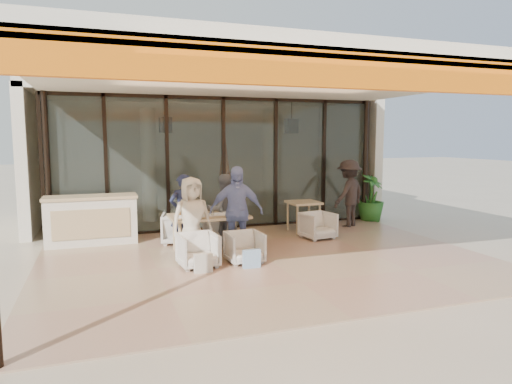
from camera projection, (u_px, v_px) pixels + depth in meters
ground at (267, 260)px, 8.39m from camera, size 70.00×70.00×0.00m
terrace_floor at (267, 259)px, 8.39m from camera, size 8.00×6.00×0.01m
terrace_structure at (273, 78)px, 7.75m from camera, size 8.00×6.00×3.40m
glass_storefront at (223, 164)px, 11.01m from camera, size 8.08×0.10×3.20m
interior_block at (202, 138)px, 13.11m from camera, size 9.05×3.62×3.52m
host_counter at (91, 220)px, 9.48m from camera, size 1.85×0.65×1.04m
dining_table at (208, 218)px, 8.84m from camera, size 1.50×0.90×0.93m
chair_far_left at (179, 227)px, 9.62m from camera, size 0.83×0.80×0.72m
chair_far_right at (218, 225)px, 9.90m from camera, size 0.78×0.75×0.68m
chair_near_left at (198, 249)px, 7.85m from camera, size 0.69×0.65×0.66m
chair_near_right at (244, 246)px, 8.12m from camera, size 0.63×0.59×0.63m
diner_navy at (183, 212)px, 9.11m from camera, size 0.61×0.46×1.51m
diner_grey at (224, 210)px, 9.38m from camera, size 0.74×0.58×1.50m
diner_cream at (192, 219)px, 8.26m from camera, size 0.81×0.59×1.53m
diner_periwinkle at (236, 212)px, 8.53m from camera, size 1.07×0.63×1.71m
tote_bag_cream at (203, 264)px, 7.49m from camera, size 0.30×0.10×0.34m
tote_bag_blue at (252, 259)px, 7.76m from camera, size 0.30×0.10×0.34m
side_table at (303, 206)px, 10.70m from camera, size 0.70×0.70×0.74m
side_chair at (318, 224)px, 10.03m from camera, size 0.73×0.69×0.66m
standing_woman at (349, 194)px, 11.37m from camera, size 1.26×1.07×1.69m
potted_palm at (371, 197)px, 12.22m from camera, size 1.00×1.00×1.29m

